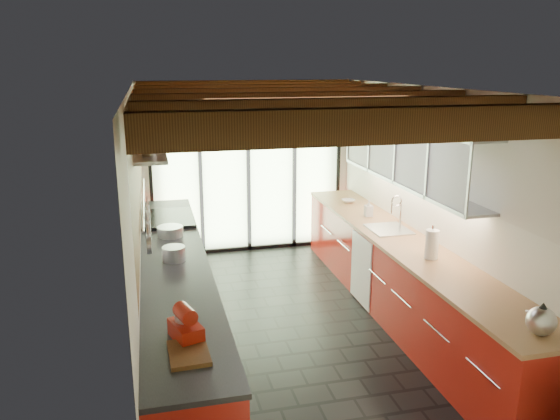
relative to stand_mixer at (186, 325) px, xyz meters
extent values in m
plane|color=black|center=(1.27, 1.72, -1.03)|extent=(5.50, 5.50, 0.00)
plane|color=silver|center=(1.27, 4.47, 0.27)|extent=(3.20, 0.00, 3.20)
plane|color=silver|center=(1.27, -1.03, 0.27)|extent=(3.20, 0.00, 3.20)
plane|color=silver|center=(-0.33, 1.72, 0.27)|extent=(0.00, 5.50, 5.50)
plane|color=silver|center=(2.87, 1.72, 0.27)|extent=(0.00, 5.50, 5.50)
plane|color=#472814|center=(1.27, 1.72, 1.57)|extent=(5.50, 5.50, 0.00)
cube|color=#593316|center=(1.27, -0.53, 1.45)|extent=(3.14, 0.14, 0.22)
cube|color=#593316|center=(1.27, 0.37, 1.45)|extent=(3.14, 0.14, 0.22)
cube|color=#593316|center=(1.27, 1.27, 1.45)|extent=(3.14, 0.14, 0.22)
cube|color=#593316|center=(1.27, 2.17, 1.45)|extent=(3.14, 0.14, 0.22)
cube|color=#593316|center=(1.27, 3.07, 1.45)|extent=(3.14, 0.14, 0.22)
cube|color=#593316|center=(1.27, 3.97, 1.45)|extent=(3.14, 0.14, 0.22)
cube|color=brown|center=(1.27, 4.43, 1.32)|extent=(3.14, 0.06, 0.50)
plane|color=brown|center=(-0.30, 1.92, 0.95)|extent=(0.00, 4.90, 4.90)
plane|color=#C6EAAD|center=(1.27, 4.46, 0.05)|extent=(2.90, 0.00, 2.90)
cube|color=black|center=(-0.18, 4.44, 0.05)|extent=(0.05, 0.04, 2.15)
cube|color=black|center=(2.72, 4.44, 0.05)|extent=(0.05, 0.04, 2.15)
cube|color=black|center=(1.27, 4.41, 0.05)|extent=(0.06, 0.05, 2.15)
cube|color=black|center=(1.27, 4.41, 1.12)|extent=(2.90, 0.05, 0.06)
cylinder|color=red|center=(1.27, 4.39, 1.32)|extent=(0.34, 0.04, 0.34)
cylinder|color=beige|center=(1.27, 4.37, 1.32)|extent=(0.28, 0.02, 0.28)
cube|color=#B32015|center=(0.00, 1.72, -0.59)|extent=(0.65, 5.00, 0.88)
cube|color=black|center=(0.00, 1.72, -0.13)|extent=(0.68, 5.00, 0.04)
cube|color=silver|center=(0.00, 3.17, -0.59)|extent=(0.66, 0.90, 0.90)
cube|color=black|center=(0.00, 3.17, -0.10)|extent=(0.65, 0.90, 0.06)
cube|color=#B32015|center=(2.55, 1.72, -0.59)|extent=(0.65, 5.00, 0.88)
cube|color=#AF7F55|center=(2.55, 1.72, -0.13)|extent=(0.68, 5.00, 0.04)
cube|color=white|center=(2.22, 2.12, -0.59)|extent=(0.02, 0.60, 0.84)
cube|color=silver|center=(2.55, 2.12, -0.10)|extent=(0.45, 0.52, 0.02)
cylinder|color=silver|center=(2.69, 2.12, 0.07)|extent=(0.02, 0.02, 0.34)
torus|color=silver|center=(2.63, 2.12, 0.24)|extent=(0.14, 0.02, 0.14)
plane|color=silver|center=(2.53, 2.02, 0.82)|extent=(0.00, 3.00, 3.00)
cube|color=#9EA0A5|center=(2.70, 2.02, 0.49)|extent=(0.34, 3.00, 0.03)
cube|color=#9EA0A5|center=(2.70, 2.02, 1.16)|extent=(0.34, 3.00, 0.03)
cylinder|color=silver|center=(-0.27, 2.02, 0.44)|extent=(0.02, 2.20, 0.02)
cube|color=silver|center=(-0.18, 1.92, 1.07)|extent=(0.28, 2.60, 0.03)
cylinder|color=silver|center=(-0.23, 1.12, 0.26)|extent=(0.04, 0.18, 0.18)
cylinder|color=silver|center=(-0.23, 1.47, 0.26)|extent=(0.04, 0.22, 0.22)
cylinder|color=silver|center=(-0.23, 1.82, 0.26)|extent=(0.04, 0.26, 0.26)
cylinder|color=silver|center=(-0.23, 2.17, 0.26)|extent=(0.04, 0.18, 0.18)
cube|color=#B41D0E|center=(0.00, -0.01, -0.04)|extent=(0.25, 0.34, 0.13)
cylinder|color=#B41D0E|center=(0.00, -0.03, 0.11)|extent=(0.17, 0.22, 0.12)
cylinder|color=silver|center=(0.00, 0.05, 0.00)|extent=(0.19, 0.19, 0.13)
cylinder|color=silver|center=(0.00, 1.66, -0.03)|extent=(0.23, 0.23, 0.15)
cylinder|color=silver|center=(0.00, 2.49, -0.05)|extent=(0.39, 0.39, 0.11)
cube|color=brown|center=(0.00, -0.24, -0.09)|extent=(0.28, 0.39, 0.03)
sphere|color=silver|center=(2.54, -0.53, 0.00)|extent=(0.27, 0.27, 0.22)
cone|color=black|center=(2.54, -0.53, 0.12)|extent=(0.10, 0.10, 0.06)
cylinder|color=silver|center=(2.54, -0.41, 0.01)|extent=(0.05, 0.09, 0.05)
cylinder|color=white|center=(2.54, 1.09, 0.04)|extent=(0.14, 0.14, 0.30)
cylinder|color=silver|center=(2.54, 1.09, 0.23)|extent=(0.03, 0.03, 0.06)
imported|color=silver|center=(2.54, 2.74, 0.00)|extent=(0.10, 0.11, 0.22)
imported|color=silver|center=(2.54, 3.47, -0.08)|extent=(0.19, 0.19, 0.05)
camera|label=1|loc=(-0.18, -3.62, 1.82)|focal=35.00mm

